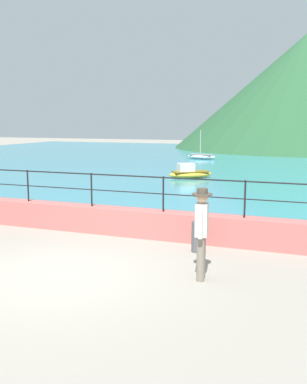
{
  "coord_description": "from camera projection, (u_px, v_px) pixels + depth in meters",
  "views": [
    {
      "loc": [
        4.62,
        -7.08,
        2.96
      ],
      "look_at": [
        0.57,
        3.7,
        1.1
      ],
      "focal_mm": 40.95,
      "sensor_mm": 36.0,
      "label": 1
    }
  ],
  "objects": [
    {
      "name": "ground_plane",
      "position": [
        60.0,
        273.0,
        8.62
      ],
      "size": [
        120.0,
        120.0,
        0.0
      ],
      "primitive_type": "plane",
      "color": "gray"
    },
    {
      "name": "promenade_wall",
      "position": [
        127.0,
        222.0,
        11.52
      ],
      "size": [
        20.0,
        0.56,
        0.7
      ],
      "primitive_type": "cube",
      "color": "#BC605B",
      "rests_on": "ground"
    },
    {
      "name": "railing",
      "position": [
        126.0,
        185.0,
        11.36
      ],
      "size": [
        18.44,
        0.04,
        0.9
      ],
      "color": "black",
      "rests_on": "promenade_wall"
    },
    {
      "name": "lake_water",
      "position": [
        251.0,
        161.0,
        32.49
      ],
      "size": [
        64.0,
        44.32,
        0.06
      ],
      "primitive_type": "cube",
      "color": "teal",
      "rests_on": "ground"
    },
    {
      "name": "hill_main",
      "position": [
        306.0,
        91.0,
        47.42
      ],
      "size": [
        28.37,
        28.37,
        12.33
      ],
      "primitive_type": "cone",
      "color": "#285633",
      "rests_on": "ground"
    },
    {
      "name": "person_walking",
      "position": [
        202.0,
        229.0,
        8.15
      ],
      "size": [
        0.38,
        0.56,
        1.75
      ],
      "color": "slate",
      "rests_on": "ground"
    },
    {
      "name": "bollard",
      "position": [
        197.0,
        237.0,
        10.0
      ],
      "size": [
        0.24,
        0.24,
        0.71
      ],
      "primitive_type": "cylinder",
      "color": "#4C4C51",
      "rests_on": "ground"
    },
    {
      "name": "boat_0",
      "position": [
        201.0,
        156.0,
        34.16
      ],
      "size": [
        2.43,
        1.33,
        2.22
      ],
      "color": "white",
      "rests_on": "lake_water"
    },
    {
      "name": "boat_2",
      "position": [
        190.0,
        173.0,
        22.64
      ],
      "size": [
        2.4,
        2.06,
        0.76
      ],
      "color": "gold",
      "rests_on": "lake_water"
    }
  ]
}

